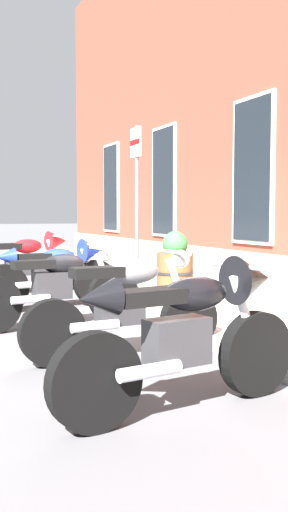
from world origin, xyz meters
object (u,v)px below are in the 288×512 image
object	(u,v)px
motorcycle_black_naked	(58,288)
motorcycle_grey_naked	(127,306)
motorcycle_black_sport	(192,328)
barrel_planter	(175,266)
parking_sign	(136,186)
motorcycle_blue_sport	(56,271)
motorcycle_red_sport	(27,260)

from	to	relation	value
motorcycle_black_naked	motorcycle_grey_naked	world-z (taller)	motorcycle_grey_naked
motorcycle_grey_naked	motorcycle_black_sport	bearing A→B (deg)	-3.92
motorcycle_black_naked	barrel_planter	bearing A→B (deg)	122.09
barrel_planter	parking_sign	bearing A→B (deg)	-100.27
parking_sign	motorcycle_blue_sport	bearing A→B (deg)	-82.63
motorcycle_black_sport	parking_sign	distance (m)	5.09
motorcycle_grey_naked	motorcycle_black_sport	distance (m)	1.55
motorcycle_grey_naked	motorcycle_black_naked	bearing A→B (deg)	-171.48
motorcycle_red_sport	motorcycle_black_sport	world-z (taller)	motorcycle_black_sport
motorcycle_blue_sport	parking_sign	size ratio (longest dim) A/B	0.81
motorcycle_red_sport	motorcycle_black_naked	bearing A→B (deg)	-4.21
motorcycle_black_sport	motorcycle_blue_sport	bearing A→B (deg)	177.83
motorcycle_black_naked	motorcycle_black_sport	xyz separation A→B (m)	(3.21, 0.14, 0.10)
motorcycle_red_sport	motorcycle_black_sport	size ratio (longest dim) A/B	1.01
motorcycle_grey_naked	motorcycle_black_sport	world-z (taller)	motorcycle_black_sport
motorcycle_black_naked	motorcycle_red_sport	bearing A→B (deg)	175.79
motorcycle_red_sport	parking_sign	distance (m)	2.41
motorcycle_grey_naked	barrel_planter	bearing A→B (deg)	147.19
motorcycle_grey_naked	barrel_planter	distance (m)	3.64
parking_sign	barrel_planter	distance (m)	1.38
motorcycle_black_sport	motorcycle_black_naked	bearing A→B (deg)	-177.43
motorcycle_red_sport	parking_sign	xyz separation A→B (m)	(1.55, 1.39, 1.21)
motorcycle_red_sport	motorcycle_blue_sport	distance (m)	1.72
motorcycle_blue_sport	motorcycle_grey_naked	xyz separation A→B (m)	(3.00, -0.07, -0.06)
motorcycle_black_naked	motorcycle_blue_sport	bearing A→B (deg)	166.68
motorcycle_black_sport	barrel_planter	size ratio (longest dim) A/B	2.08
motorcycle_black_sport	parking_sign	size ratio (longest dim) A/B	0.78
motorcycle_black_sport	barrel_planter	distance (m)	5.05
motorcycle_black_naked	motorcycle_grey_naked	bearing A→B (deg)	8.52
motorcycle_blue_sport	parking_sign	world-z (taller)	parking_sign
barrel_planter	motorcycle_black_naked	bearing A→B (deg)	-57.91
motorcycle_red_sport	motorcycle_black_sport	bearing A→B (deg)	-0.74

